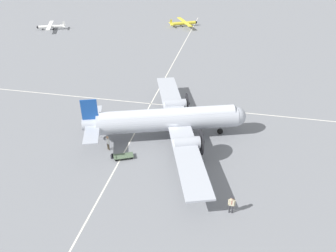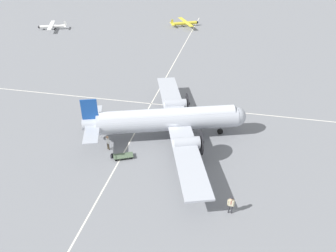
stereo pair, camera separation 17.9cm
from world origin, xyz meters
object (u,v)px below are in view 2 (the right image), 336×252
at_px(airliner_main, 171,119).
at_px(light_aircraft_distant, 52,26).
at_px(light_aircraft_taxiing, 185,23).
at_px(crew_foreground, 231,203).
at_px(suitcase_near_door, 112,156).
at_px(passenger_boarding, 108,141).
at_px(baggage_cart, 123,156).

distance_m(airliner_main, light_aircraft_distant, 55.38).
height_order(light_aircraft_distant, light_aircraft_taxiing, light_aircraft_taxiing).
xyz_separation_m(crew_foreground, suitcase_near_door, (-5.40, -12.84, -0.94)).
height_order(passenger_boarding, light_aircraft_distant, passenger_boarding).
xyz_separation_m(airliner_main, baggage_cart, (5.11, -4.22, -2.15)).
bearing_deg(light_aircraft_distant, baggage_cart, 103.67).
bearing_deg(airliner_main, crew_foreground, -74.00).
height_order(crew_foreground, baggage_cart, crew_foreground).
distance_m(passenger_boarding, baggage_cart, 2.55).
height_order(suitcase_near_door, light_aircraft_distant, light_aircraft_distant).
distance_m(airliner_main, light_aircraft_taxiing, 50.70).
bearing_deg(light_aircraft_taxiing, suitcase_near_door, -116.37).
distance_m(suitcase_near_door, light_aircraft_taxiing, 55.53).
distance_m(passenger_boarding, light_aircraft_distant, 54.41).
height_order(airliner_main, light_aircraft_taxiing, airliner_main).
bearing_deg(suitcase_near_door, baggage_cart, 98.60).
bearing_deg(passenger_boarding, crew_foreground, 10.72).
xyz_separation_m(passenger_boarding, suitcase_near_door, (1.35, 0.90, -0.88)).
height_order(suitcase_near_door, light_aircraft_taxiing, light_aircraft_taxiing).
distance_m(crew_foreground, passenger_boarding, 15.31).
xyz_separation_m(crew_foreground, baggage_cart, (-5.59, -11.63, -0.88)).
bearing_deg(light_aircraft_distant, crew_foreground, 108.76).
relative_size(crew_foreground, passenger_boarding, 1.03).
bearing_deg(airliner_main, passenger_boarding, -166.80).
height_order(baggage_cart, light_aircraft_distant, light_aircraft_distant).
distance_m(baggage_cart, light_aircraft_taxiing, 55.39).
bearing_deg(light_aircraft_distant, airliner_main, 110.34).
bearing_deg(crew_foreground, baggage_cart, -26.36).
bearing_deg(passenger_boarding, baggage_cart, 8.00).
bearing_deg(light_aircraft_distant, passenger_boarding, 102.61).
height_order(passenger_boarding, suitcase_near_door, passenger_boarding).
bearing_deg(light_aircraft_taxiing, airliner_main, -110.07).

